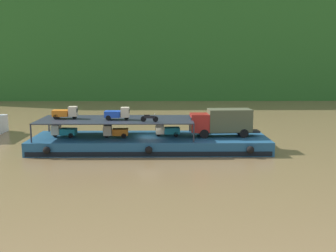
% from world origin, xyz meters
% --- Properties ---
extents(ground_plane, '(400.00, 400.00, 0.00)m').
position_xyz_m(ground_plane, '(0.00, 0.00, 0.00)').
color(ground_plane, brown).
extents(hillside_far_bank, '(125.35, 37.37, 43.17)m').
position_xyz_m(hillside_far_bank, '(0.00, 70.55, 24.31)').
color(hillside_far_bank, '#286023').
rests_on(hillside_far_bank, ground).
extents(cargo_barge, '(26.34, 8.03, 1.50)m').
position_xyz_m(cargo_barge, '(0.00, -0.03, 0.75)').
color(cargo_barge, navy).
rests_on(cargo_barge, ground).
extents(covered_lorry, '(7.93, 2.59, 3.10)m').
position_xyz_m(covered_lorry, '(8.19, 0.05, 3.19)').
color(covered_lorry, maroon).
rests_on(covered_lorry, cargo_barge).
extents(cargo_rack, '(17.14, 6.60, 2.00)m').
position_xyz_m(cargo_rack, '(-3.80, 0.00, 3.43)').
color(cargo_rack, '#232833').
rests_on(cargo_rack, cargo_barge).
extents(mini_truck_lower_stern, '(2.79, 1.29, 1.38)m').
position_xyz_m(mini_truck_lower_stern, '(-9.69, -0.16, 2.19)').
color(mini_truck_lower_stern, teal).
rests_on(mini_truck_lower_stern, cargo_barge).
extents(mini_truck_lower_aft, '(2.78, 1.28, 1.38)m').
position_xyz_m(mini_truck_lower_aft, '(-3.84, -0.53, 2.19)').
color(mini_truck_lower_aft, orange).
rests_on(mini_truck_lower_aft, cargo_barge).
extents(mini_truck_lower_mid, '(2.79, 1.29, 1.38)m').
position_xyz_m(mini_truck_lower_mid, '(1.94, 0.29, 2.19)').
color(mini_truck_lower_mid, teal).
rests_on(mini_truck_lower_mid, cargo_barge).
extents(mini_truck_upper_stern, '(2.77, 1.25, 1.38)m').
position_xyz_m(mini_truck_upper_stern, '(-9.51, 0.37, 4.19)').
color(mini_truck_upper_stern, orange).
rests_on(mini_truck_upper_stern, cargo_rack).
extents(mini_truck_upper_mid, '(2.74, 1.21, 1.38)m').
position_xyz_m(mini_truck_upper_mid, '(-3.56, -0.44, 4.19)').
color(mini_truck_upper_mid, '#1E47B7').
rests_on(mini_truck_upper_mid, cargo_rack).
extents(motorcycle_upper_port, '(1.90, 0.55, 0.87)m').
position_xyz_m(motorcycle_upper_port, '(0.01, -1.98, 3.93)').
color(motorcycle_upper_port, black).
rests_on(motorcycle_upper_port, cargo_rack).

